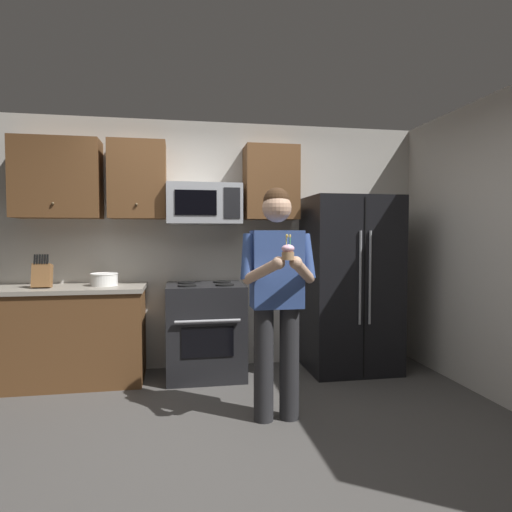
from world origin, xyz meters
TOP-DOWN VIEW (x-y plane):
  - ground_plane at (0.00, 0.00)m, footprint 6.00×6.00m
  - wall_back at (0.00, 1.75)m, footprint 4.40×0.10m
  - wall_right at (2.25, 0.30)m, footprint 0.10×4.40m
  - oven_range at (-0.15, 1.36)m, footprint 0.76×0.70m
  - microwave at (-0.15, 1.48)m, footprint 0.74×0.41m
  - refrigerator at (1.35, 1.32)m, footprint 0.90×0.75m
  - cabinet_row_upper at (-0.72, 1.53)m, footprint 2.78×0.36m
  - counter_left at (-1.45, 1.38)m, footprint 1.44×0.66m
  - knife_block at (-1.65, 1.33)m, footprint 0.16×0.15m
  - bowl_large_white at (-1.12, 1.42)m, footprint 0.26×0.26m
  - person at (0.32, 0.21)m, footprint 0.60×0.48m
  - cupcake at (0.32, -0.12)m, footprint 0.09×0.09m

SIDE VIEW (x-z plane):
  - ground_plane at x=0.00m, z-range 0.00..0.00m
  - oven_range at x=-0.15m, z-range 0.00..0.93m
  - counter_left at x=-1.45m, z-range 0.00..0.92m
  - refrigerator at x=1.35m, z-range 0.00..1.80m
  - bowl_large_white at x=-1.12m, z-range 0.92..1.04m
  - person at x=0.32m, z-range 0.11..1.88m
  - knife_block at x=-1.65m, z-range 0.88..1.20m
  - cupcake at x=0.32m, z-range 1.21..1.38m
  - wall_back at x=0.00m, z-range 0.00..2.60m
  - wall_right at x=2.25m, z-range 0.00..2.60m
  - microwave at x=-0.15m, z-range 1.52..1.92m
  - cabinet_row_upper at x=-0.72m, z-range 1.57..2.33m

